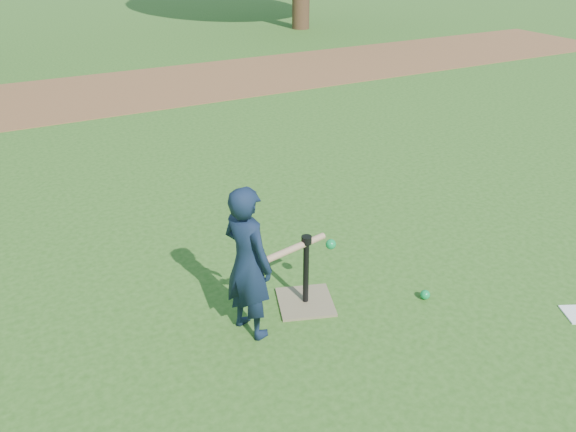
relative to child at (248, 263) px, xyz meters
name	(u,v)px	position (x,y,z in m)	size (l,w,h in m)	color
ground	(315,329)	(0.44, -0.22, -0.59)	(80.00, 80.00, 0.00)	#285116
dirt_strip	(106,93)	(0.44, 7.28, -0.58)	(24.00, 3.00, 0.01)	brown
child	(248,263)	(0.00, 0.00, 0.00)	(0.43, 0.28, 1.18)	#101C31
wiffle_ball_ground	(425,295)	(1.41, -0.31, -0.55)	(0.08, 0.08, 0.08)	#0C863E
batting_tee	(306,292)	(0.53, 0.09, -0.48)	(0.55, 0.55, 0.61)	#7A6A4D
swing_action	(298,249)	(0.44, 0.06, -0.04)	(0.66, 0.18, 0.09)	tan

